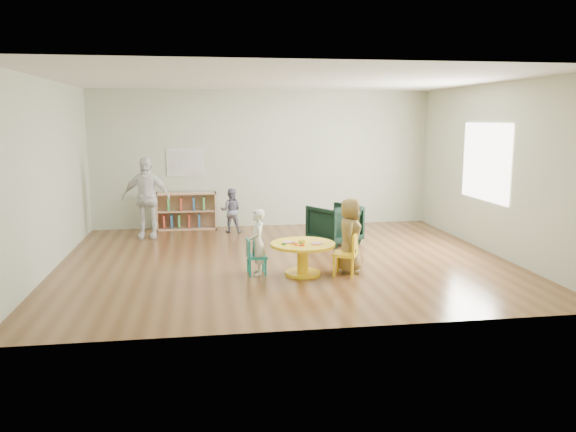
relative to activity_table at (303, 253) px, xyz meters
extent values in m
plane|color=brown|center=(-0.14, 0.86, -0.32)|extent=(7.00, 7.00, 0.00)
cube|color=silver|center=(-0.14, 0.86, 2.43)|extent=(7.00, 6.00, 0.10)
cube|color=#AAB399|center=(-0.14, 3.86, 1.08)|extent=(7.00, 0.10, 2.80)
cube|color=#AAB399|center=(-0.14, -2.14, 1.08)|extent=(7.00, 0.10, 2.80)
cube|color=#AAB399|center=(-3.64, 0.86, 1.08)|extent=(0.10, 6.00, 2.80)
cube|color=#AAB399|center=(3.36, 0.86, 1.08)|extent=(0.10, 6.00, 2.80)
cube|color=silver|center=(3.34, 1.16, 1.18)|extent=(0.02, 1.60, 1.30)
cylinder|color=yellow|center=(0.00, 0.00, -0.11)|extent=(0.17, 0.17, 0.42)
cylinder|color=yellow|center=(0.00, 0.00, -0.30)|extent=(0.52, 0.52, 0.04)
cylinder|color=yellow|center=(0.00, 0.00, 0.12)|extent=(0.93, 0.93, 0.04)
cylinder|color=pink|center=(-0.21, 0.05, 0.15)|extent=(0.15, 0.15, 0.02)
cylinder|color=pink|center=(0.19, -0.08, 0.15)|extent=(0.17, 0.17, 0.02)
cylinder|color=yellow|center=(-0.02, -0.02, 0.17)|extent=(0.09, 0.13, 0.04)
cylinder|color=#116424|center=(-0.05, -0.10, 0.17)|extent=(0.04, 0.05, 0.02)
cylinder|color=#116424|center=(0.01, 0.06, 0.17)|extent=(0.04, 0.05, 0.02)
cube|color=red|center=(-0.05, -0.17, 0.15)|extent=(0.07, 0.06, 0.02)
cube|color=orange|center=(-0.16, -0.05, 0.15)|extent=(0.05, 0.05, 0.02)
cube|color=#1739B0|center=(-0.14, 0.00, 0.15)|extent=(0.06, 0.05, 0.02)
cube|color=#116424|center=(-0.29, -0.06, 0.15)|extent=(0.07, 0.07, 0.02)
cube|color=red|center=(-0.12, -0.03, 0.15)|extent=(0.07, 0.07, 0.02)
cube|color=orange|center=(-0.12, -0.12, 0.15)|extent=(0.07, 0.07, 0.02)
cube|color=#178278|center=(-0.66, 0.12, -0.06)|extent=(0.29, 0.29, 0.04)
cube|color=#178278|center=(-0.78, 0.11, 0.08)|extent=(0.04, 0.28, 0.24)
cylinder|color=#178278|center=(-0.77, 0.23, -0.20)|extent=(0.03, 0.03, 0.24)
cylinder|color=#178278|center=(-0.76, 0.00, -0.20)|extent=(0.03, 0.03, 0.24)
cylinder|color=#178278|center=(-0.55, 0.24, -0.20)|extent=(0.03, 0.03, 0.24)
cylinder|color=#178278|center=(-0.54, 0.01, -0.20)|extent=(0.03, 0.03, 0.24)
cube|color=yellow|center=(0.59, -0.11, -0.02)|extent=(0.43, 0.43, 0.04)
cube|color=yellow|center=(0.72, -0.17, 0.15)|extent=(0.17, 0.31, 0.28)
cylinder|color=yellow|center=(0.66, -0.28, -0.18)|extent=(0.04, 0.04, 0.28)
cylinder|color=yellow|center=(0.77, -0.05, -0.18)|extent=(0.04, 0.04, 0.28)
cylinder|color=yellow|center=(0.42, -0.18, -0.18)|extent=(0.04, 0.04, 0.28)
cylinder|color=yellow|center=(0.53, 0.06, -0.18)|extent=(0.04, 0.04, 0.28)
cube|color=tan|center=(-2.32, 3.69, 0.05)|extent=(0.03, 0.30, 0.75)
cube|color=tan|center=(-1.15, 3.69, 0.05)|extent=(0.03, 0.30, 0.75)
cube|color=tan|center=(-1.74, 3.69, -0.31)|extent=(1.20, 0.30, 0.03)
cube|color=tan|center=(-1.74, 3.69, 0.41)|extent=(1.20, 0.30, 0.03)
cube|color=tan|center=(-1.74, 3.69, 0.05)|extent=(1.14, 0.28, 0.03)
cube|color=tan|center=(-1.74, 3.83, 0.05)|extent=(1.20, 0.02, 0.75)
cube|color=#D14837|center=(-2.19, 3.67, -0.14)|extent=(0.04, 0.18, 0.26)
cube|color=teal|center=(-2.04, 3.67, -0.14)|extent=(0.04, 0.18, 0.26)
cube|color=#56BA5E|center=(-1.89, 3.67, -0.14)|extent=(0.04, 0.18, 0.26)
cube|color=#D14837|center=(-1.69, 3.67, -0.14)|extent=(0.04, 0.18, 0.26)
cube|color=teal|center=(-1.49, 3.67, -0.14)|extent=(0.04, 0.18, 0.26)
cube|color=#56BA5E|center=(-2.09, 3.67, 0.20)|extent=(0.04, 0.18, 0.26)
cube|color=#D14837|center=(-1.84, 3.67, 0.20)|extent=(0.04, 0.18, 0.26)
cube|color=teal|center=(-1.59, 3.67, 0.20)|extent=(0.04, 0.18, 0.26)
cube|color=#56BA5E|center=(-1.39, 3.67, 0.20)|extent=(0.04, 0.18, 0.26)
cube|color=silver|center=(-1.74, 3.85, 1.03)|extent=(0.74, 0.01, 0.54)
cube|color=red|center=(-1.74, 3.84, 1.03)|extent=(0.70, 0.00, 0.50)
imported|color=black|center=(0.93, 1.94, 0.03)|extent=(1.04, 1.05, 0.71)
imported|color=white|center=(-0.64, 0.10, 0.15)|extent=(0.23, 0.35, 0.95)
imported|color=gold|center=(0.71, 0.04, 0.23)|extent=(0.48, 0.61, 1.09)
imported|color=#161738|center=(-0.86, 3.21, 0.12)|extent=(0.47, 0.39, 0.88)
imported|color=white|center=(-2.46, 2.97, 0.44)|extent=(0.92, 0.46, 1.52)
camera|label=1|loc=(-1.40, -7.72, 1.90)|focal=35.00mm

